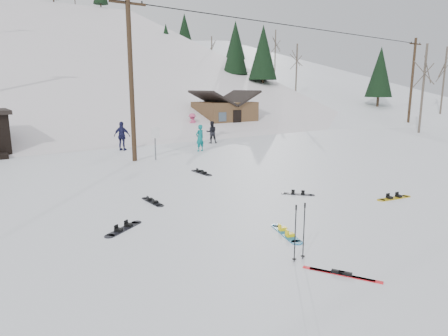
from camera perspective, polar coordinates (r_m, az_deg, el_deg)
ground at (r=10.39m, az=6.83°, el=-11.89°), size 200.00×200.00×0.00m
ski_slope at (r=64.50m, az=-27.63°, el=-4.25°), size 60.00×85.24×65.97m
ridge_right at (r=73.88m, az=3.39°, el=-0.25°), size 45.66×93.98×54.59m
treeline_right at (r=64.98m, az=6.45°, el=7.88°), size 20.00×60.00×10.00m
utility_pole at (r=22.72m, az=-13.15°, el=12.70°), size 2.00×0.26×9.00m
utility_pole_right at (r=47.00m, az=25.27°, el=11.19°), size 2.00×0.26×9.00m
trail_sign at (r=22.93m, az=-9.80°, el=4.28°), size 0.50×0.09×1.85m
cabin at (r=37.82m, az=0.08°, el=7.58°), size 5.39×4.40×3.77m
hero_snowboard at (r=11.63m, az=8.87°, el=-9.16°), size 0.76×1.62×0.12m
hero_skis at (r=9.55m, az=16.45°, el=-14.31°), size 0.93×1.58×0.09m
ski_poles at (r=9.79m, az=10.74°, el=-8.94°), size 0.39×0.10×1.42m
board_scatter_a at (r=12.21m, az=-14.15°, el=-8.37°), size 1.37×0.96×0.11m
board_scatter_b at (r=14.75m, az=-10.18°, el=-4.73°), size 0.31×1.46×0.10m
board_scatter_d at (r=15.79m, az=10.51°, el=-3.66°), size 0.95×1.03×0.09m
board_scatter_e at (r=16.29m, az=23.12°, el=-3.93°), size 1.58×0.51×0.11m
board_scatter_f at (r=19.34m, az=-3.24°, el=-0.65°), size 0.34×1.63×0.11m
skier_teal at (r=25.83m, az=-3.46°, el=4.30°), size 0.70×0.53×1.72m
skier_dark at (r=29.49m, az=-1.79°, el=5.14°), size 0.97×0.87×1.63m
skier_pink at (r=34.39m, az=-4.55°, el=6.23°), size 1.32×0.91×1.87m
skier_navy at (r=26.89m, az=-14.35°, el=4.44°), size 1.11×1.11×1.89m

